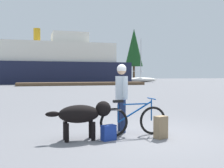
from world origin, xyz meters
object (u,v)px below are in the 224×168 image
bicycle (133,120)px  ferry_boat (56,64)px  person_cyclist (122,91)px  handbag_pannier (109,133)px  dog (83,114)px  backpack (161,127)px  sailboat_moored (141,79)px

bicycle → ferry_boat: 39.86m
person_cyclist → ferry_boat: 39.31m
bicycle → handbag_pannier: bearing=-160.1°
bicycle → ferry_boat: size_ratio=0.07×
bicycle → handbag_pannier: bicycle is taller
bicycle → dog: 1.24m
bicycle → ferry_boat: ferry_boat is taller
person_cyclist → dog: person_cyclist is taller
person_cyclist → handbag_pannier: bearing=-126.9°
backpack → ferry_boat: size_ratio=0.02×
bicycle → sailboat_moored: bearing=66.7°
backpack → handbag_pannier: size_ratio=1.50×
dog → backpack: (1.74, -0.40, -0.32)m
dog → sailboat_moored: sailboat_moored is taller
dog → sailboat_moored: bearing=65.3°
bicycle → sailboat_moored: 45.17m
person_cyclist → sailboat_moored: size_ratio=0.21×
bicycle → backpack: bearing=-39.4°
person_cyclist → sailboat_moored: (18.00, 40.97, -0.54)m
bicycle → person_cyclist: 0.86m
dog → ferry_boat: ferry_boat is taller
bicycle → handbag_pannier: 0.77m
person_cyclist → handbag_pannier: 1.30m
bicycle → handbag_pannier: (-0.69, -0.25, -0.21)m
handbag_pannier → ferry_boat: ferry_boat is taller
person_cyclist → bicycle: bearing=-76.4°
bicycle → person_cyclist: (-0.12, 0.51, 0.68)m
sailboat_moored → bicycle: bearing=-113.3°
bicycle → dog: bicycle is taller
dog → backpack: dog is taller
backpack → handbag_pannier: bearing=171.9°
backpack → ferry_boat: bearing=88.5°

